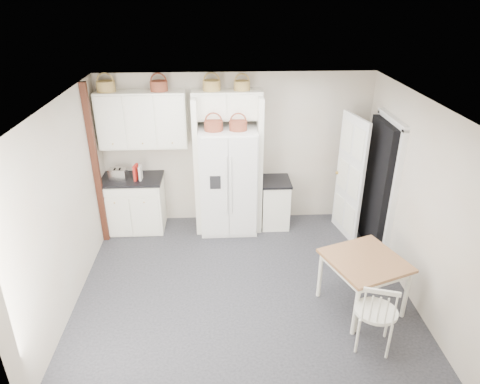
{
  "coord_description": "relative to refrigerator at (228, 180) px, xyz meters",
  "views": [
    {
      "loc": [
        -0.28,
        -4.85,
        3.83
      ],
      "look_at": [
        -0.02,
        0.4,
        1.28
      ],
      "focal_mm": 32.0,
      "sensor_mm": 36.0,
      "label": 1
    }
  ],
  "objects": [
    {
      "name": "floor",
      "position": [
        0.15,
        -1.65,
        -0.9
      ],
      "size": [
        4.5,
        4.5,
        0.0
      ],
      "primitive_type": "plane",
      "color": "#23242A",
      "rests_on": "ground"
    },
    {
      "name": "ceiling",
      "position": [
        0.15,
        -1.65,
        1.7
      ],
      "size": [
        4.5,
        4.5,
        0.0
      ],
      "primitive_type": "plane",
      "color": "white",
      "rests_on": "wall_back"
    },
    {
      "name": "wall_back",
      "position": [
        0.15,
        0.35,
        0.4
      ],
      "size": [
        4.5,
        0.0,
        4.5
      ],
      "primitive_type": "plane",
      "rotation": [
        1.57,
        0.0,
        0.0
      ],
      "color": "beige",
      "rests_on": "floor"
    },
    {
      "name": "wall_left",
      "position": [
        -2.1,
        -1.65,
        0.4
      ],
      "size": [
        0.0,
        4.0,
        4.0
      ],
      "primitive_type": "plane",
      "rotation": [
        1.57,
        0.0,
        1.57
      ],
      "color": "beige",
      "rests_on": "floor"
    },
    {
      "name": "wall_right",
      "position": [
        2.4,
        -1.65,
        0.4
      ],
      "size": [
        0.0,
        4.0,
        4.0
      ],
      "primitive_type": "plane",
      "rotation": [
        1.57,
        0.0,
        -1.57
      ],
      "color": "beige",
      "rests_on": "floor"
    },
    {
      "name": "refrigerator",
      "position": [
        0.0,
        0.0,
        0.0
      ],
      "size": [
        0.93,
        0.74,
        1.79
      ],
      "primitive_type": "cube",
      "color": "white",
      "rests_on": "floor"
    },
    {
      "name": "base_cab_left",
      "position": [
        -1.61,
        0.05,
        -0.44
      ],
      "size": [
        0.99,
        0.62,
        0.91
      ],
      "primitive_type": "cube",
      "color": "white",
      "rests_on": "floor"
    },
    {
      "name": "base_cab_right",
      "position": [
        0.8,
        0.05,
        -0.49
      ],
      "size": [
        0.46,
        0.55,
        0.81
      ],
      "primitive_type": "cube",
      "color": "white",
      "rests_on": "floor"
    },
    {
      "name": "dining_table",
      "position": [
        1.66,
        -2.14,
        -0.53
      ],
      "size": [
        1.14,
        1.14,
        0.74
      ],
      "primitive_type": "cube",
      "rotation": [
        0.0,
        0.0,
        0.35
      ],
      "color": "brown",
      "rests_on": "floor"
    },
    {
      "name": "windsor_chair",
      "position": [
        1.6,
        -2.82,
        -0.4
      ],
      "size": [
        0.6,
        0.57,
        1.0
      ],
      "primitive_type": "cube",
      "rotation": [
        0.0,
        0.0,
        -0.3
      ],
      "color": "white",
      "rests_on": "floor"
    },
    {
      "name": "counter_left",
      "position": [
        -1.61,
        0.05,
        0.04
      ],
      "size": [
        1.03,
        0.66,
        0.04
      ],
      "primitive_type": "cube",
      "color": "black",
      "rests_on": "base_cab_left"
    },
    {
      "name": "counter_right",
      "position": [
        0.8,
        0.05,
        -0.06
      ],
      "size": [
        0.5,
        0.59,
        0.04
      ],
      "primitive_type": "cube",
      "color": "black",
      "rests_on": "base_cab_right"
    },
    {
      "name": "toaster",
      "position": [
        -1.8,
        -0.04,
        0.16
      ],
      "size": [
        0.3,
        0.19,
        0.19
      ],
      "primitive_type": "cube",
      "rotation": [
        0.0,
        0.0,
        -0.11
      ],
      "color": "silver",
      "rests_on": "counter_left"
    },
    {
      "name": "cookbook_red",
      "position": [
        -1.5,
        -0.03,
        0.19
      ],
      "size": [
        0.07,
        0.18,
        0.26
      ],
      "primitive_type": "cube",
      "rotation": [
        0.0,
        0.0,
        -0.16
      ],
      "color": "#B42019",
      "rests_on": "counter_left"
    },
    {
      "name": "cookbook_cream",
      "position": [
        -1.43,
        -0.03,
        0.18
      ],
      "size": [
        0.04,
        0.16,
        0.24
      ],
      "primitive_type": "cube",
      "rotation": [
        0.0,
        0.0,
        -0.04
      ],
      "color": "beige",
      "rests_on": "counter_left"
    },
    {
      "name": "basket_upper_a",
      "position": [
        -1.85,
        0.18,
        1.53
      ],
      "size": [
        0.28,
        0.28,
        0.16
      ],
      "primitive_type": "cylinder",
      "color": "#A57E3D",
      "rests_on": "upper_cabinet"
    },
    {
      "name": "basket_upper_c",
      "position": [
        -1.05,
        0.18,
        1.53
      ],
      "size": [
        0.27,
        0.27,
        0.16
      ],
      "primitive_type": "cylinder",
      "color": "brown",
      "rests_on": "upper_cabinet"
    },
    {
      "name": "basket_bridge_a",
      "position": [
        -0.24,
        0.18,
        1.53
      ],
      "size": [
        0.28,
        0.28,
        0.16
      ],
      "primitive_type": "cylinder",
      "color": "#A57E3D",
      "rests_on": "bridge_cabinet"
    },
    {
      "name": "basket_bridge_b",
      "position": [
        0.23,
        0.18,
        1.53
      ],
      "size": [
        0.25,
        0.25,
        0.14
      ],
      "primitive_type": "cylinder",
      "color": "#A57E3D",
      "rests_on": "bridge_cabinet"
    },
    {
      "name": "basket_fridge_a",
      "position": [
        -0.22,
        -0.1,
        0.97
      ],
      "size": [
        0.29,
        0.29,
        0.15
      ],
      "primitive_type": "cylinder",
      "color": "brown",
      "rests_on": "refrigerator"
    },
    {
      "name": "basket_fridge_b",
      "position": [
        0.16,
        -0.1,
        0.97
      ],
      "size": [
        0.28,
        0.28,
        0.15
      ],
      "primitive_type": "cylinder",
      "color": "brown",
      "rests_on": "refrigerator"
    },
    {
      "name": "upper_cabinet",
      "position": [
        -1.35,
        0.18,
        1.0
      ],
      "size": [
        1.4,
        0.34,
        0.9
      ],
      "primitive_type": "cube",
      "color": "white",
      "rests_on": "wall_back"
    },
    {
      "name": "bridge_cabinet",
      "position": [
        -0.0,
        0.18,
        1.23
      ],
      "size": [
        1.12,
        0.34,
        0.45
      ],
      "primitive_type": "cube",
      "color": "white",
      "rests_on": "wall_back"
    },
    {
      "name": "fridge_panel_left",
      "position": [
        -0.51,
        0.05,
        0.25
      ],
      "size": [
        0.08,
        0.6,
        2.3
      ],
      "primitive_type": "cube",
      "color": "white",
      "rests_on": "floor"
    },
    {
      "name": "fridge_panel_right",
      "position": [
        0.51,
        0.05,
        0.25
      ],
      "size": [
        0.08,
        0.6,
        2.3
      ],
      "primitive_type": "cube",
      "color": "white",
      "rests_on": "floor"
    },
    {
      "name": "trim_post",
      "position": [
        -2.05,
        -0.3,
        0.4
      ],
      "size": [
        0.09,
        0.09,
        2.6
      ],
      "primitive_type": "cube",
      "color": "#441A10",
      "rests_on": "floor"
    },
    {
      "name": "doorway_void",
      "position": [
        2.31,
        -0.65,
        0.13
      ],
      "size": [
        0.18,
        0.85,
        2.05
      ],
      "primitive_type": "cube",
      "color": "black",
      "rests_on": "floor"
    },
    {
      "name": "door_slab",
      "position": [
        1.95,
        -0.31,
        0.13
      ],
      "size": [
        0.21,
        0.79,
        2.05
      ],
      "primitive_type": "cube",
      "rotation": [
        0.0,
        0.0,
        -1.36
      ],
      "color": "white",
      "rests_on": "floor"
    }
  ]
}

